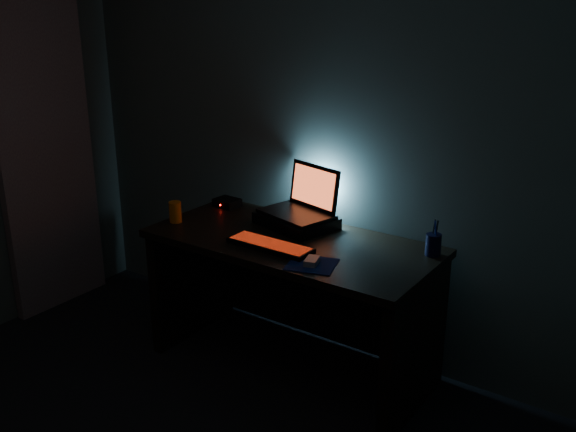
% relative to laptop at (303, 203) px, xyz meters
% --- Properties ---
extents(desk, '(1.50, 0.70, 0.75)m').
position_rel_laptop_xyz_m(desk, '(0.08, -0.18, -0.38)').
color(desk, black).
rests_on(desk, ground).
extents(curtain, '(0.06, 0.65, 2.30)m').
position_rel_laptop_xyz_m(curtain, '(-1.63, -0.43, 0.28)').
color(curtain, tan).
rests_on(curtain, ground).
extents(riser, '(0.46, 0.39, 0.06)m').
position_rel_laptop_xyz_m(riser, '(-0.01, -0.05, -0.09)').
color(riser, black).
rests_on(riser, desk).
extents(laptop, '(0.43, 0.37, 0.26)m').
position_rel_laptop_xyz_m(laptop, '(0.00, 0.00, 0.00)').
color(laptop, black).
rests_on(laptop, riser).
extents(keyboard, '(0.45, 0.15, 0.03)m').
position_rel_laptop_xyz_m(keyboard, '(0.06, -0.39, -0.11)').
color(keyboard, black).
rests_on(keyboard, desk).
extents(mousepad, '(0.27, 0.25, 0.00)m').
position_rel_laptop_xyz_m(mousepad, '(0.34, -0.45, -0.12)').
color(mousepad, '#0B184D').
rests_on(mousepad, desk).
extents(mouse, '(0.08, 0.11, 0.03)m').
position_rel_laptop_xyz_m(mouse, '(0.34, -0.45, -0.10)').
color(mouse, gray).
rests_on(mouse, mousepad).
extents(pen_cup, '(0.10, 0.10, 0.11)m').
position_rel_laptop_xyz_m(pen_cup, '(0.76, -0.02, -0.07)').
color(pen_cup, black).
rests_on(pen_cup, desk).
extents(juice_glass, '(0.08, 0.08, 0.12)m').
position_rel_laptop_xyz_m(juice_glass, '(-0.60, -0.38, -0.06)').
color(juice_glass, orange).
rests_on(juice_glass, desk).
extents(router, '(0.15, 0.12, 0.05)m').
position_rel_laptop_xyz_m(router, '(-0.54, -0.00, -0.10)').
color(router, black).
rests_on(router, desk).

